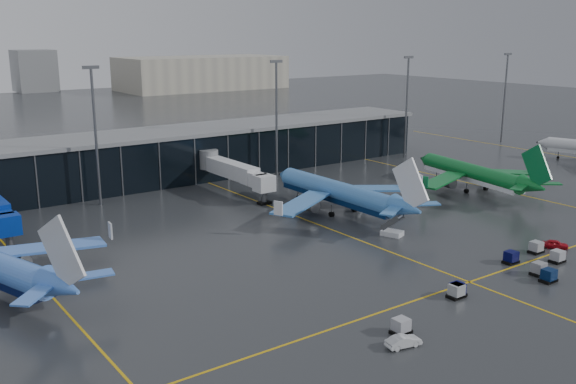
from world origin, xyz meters
TOP-DOWN VIEW (x-y plane):
  - ground at (0.00, 0.00)m, footprint 600.00×600.00m
  - terminal_pier at (0.00, 62.00)m, footprint 142.00×17.00m
  - flood_masts at (5.00, 50.00)m, footprint 203.00×0.50m
  - distant_hangars at (49.94, 270.08)m, footprint 260.00×71.00m
  - taxi_lines at (10.00, 10.61)m, footprint 220.00×120.00m
  - airliner_klm_near at (17.47, 20.58)m, footprint 34.24×38.93m
  - airliner_aer_lingus at (50.33, 17.29)m, footprint 38.07×41.72m
  - baggage_carts at (14.14, -17.33)m, footprint 36.81×9.05m
  - mobile_airstair at (15.78, 4.81)m, footprint 3.21×3.78m
  - service_van_red at (31.16, -13.79)m, footprint 3.42×3.80m
  - service_van_white at (-9.63, -22.43)m, footprint 4.03×2.04m

SIDE VIEW (x-z plane):
  - ground at x=0.00m, z-range 0.00..0.00m
  - taxi_lines at x=10.00m, z-range 0.00..0.02m
  - service_van_red at x=31.16m, z-range 0.00..1.25m
  - service_van_white at x=-9.63m, z-range 0.00..1.27m
  - baggage_carts at x=14.14m, z-range -0.09..1.61m
  - mobile_airstair at x=15.78m, z-range -0.95..2.49m
  - terminal_pier at x=0.00m, z-range 0.07..10.77m
  - airliner_aer_lingus at x=50.33m, z-range 0.00..11.29m
  - airliner_klm_near at x=17.47m, z-range 0.00..11.89m
  - distant_hangars at x=49.94m, z-range -2.21..19.79m
  - flood_masts at x=5.00m, z-range 1.06..26.56m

